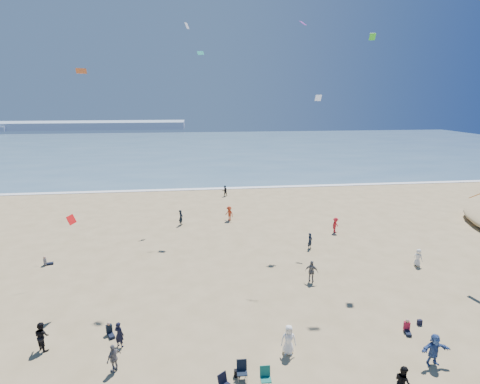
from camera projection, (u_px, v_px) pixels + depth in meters
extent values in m
cube|color=#476B84|center=(196.00, 148.00, 106.50)|extent=(220.00, 100.00, 0.06)
cube|color=white|center=(199.00, 189.00, 58.37)|extent=(220.00, 1.20, 0.08)
cube|color=#7A8EA8|center=(63.00, 125.00, 171.25)|extent=(110.00, 20.00, 3.20)
imported|color=black|center=(402.00, 382.00, 17.70)|extent=(0.74, 0.89, 1.67)
imported|color=black|center=(119.00, 334.00, 21.31)|extent=(0.68, 0.58, 1.57)
imported|color=#365496|center=(434.00, 349.00, 19.88)|extent=(1.67, 0.59, 1.78)
imported|color=slate|center=(114.00, 358.00, 19.40)|extent=(0.84, 0.96, 1.56)
imported|color=black|center=(310.00, 241.00, 35.27)|extent=(0.67, 0.65, 1.55)
imported|color=slate|center=(312.00, 272.00, 28.82)|extent=(1.11, 0.86, 1.75)
imported|color=black|center=(225.00, 191.00, 54.21)|extent=(0.94, 0.84, 1.57)
imported|color=black|center=(42.00, 336.00, 21.07)|extent=(1.04, 1.01, 1.70)
imported|color=white|center=(288.00, 340.00, 20.73)|extent=(0.90, 0.63, 1.72)
imported|color=#B23419|center=(229.00, 213.00, 43.39)|extent=(1.22, 1.24, 1.71)
imported|color=red|center=(335.00, 225.00, 39.50)|extent=(1.19, 1.16, 1.64)
imported|color=white|center=(418.00, 258.00, 31.64)|extent=(0.77, 0.88, 1.51)
imported|color=black|center=(181.00, 218.00, 41.83)|extent=(0.58, 0.73, 1.75)
cube|color=black|center=(237.00, 373.00, 19.15)|extent=(0.30, 0.22, 0.38)
cube|color=black|center=(420.00, 322.00, 23.52)|extent=(0.28, 0.18, 0.34)
cube|color=white|center=(318.00, 98.00, 35.70)|extent=(0.75, 0.72, 0.58)
cube|color=green|center=(372.00, 37.00, 30.29)|extent=(0.56, 0.51, 0.50)
cube|color=silver|center=(187.00, 26.00, 42.88)|extent=(0.55, 0.64, 0.68)
cube|color=orange|center=(81.00, 71.00, 31.20)|extent=(0.84, 0.51, 0.44)
cube|color=#2DC6DE|center=(201.00, 53.00, 39.22)|extent=(0.74, 0.50, 0.33)
cube|color=red|center=(71.00, 220.00, 24.87)|extent=(0.45, 0.79, 0.58)
cube|color=purple|center=(303.00, 23.00, 36.87)|extent=(0.81, 0.81, 0.42)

